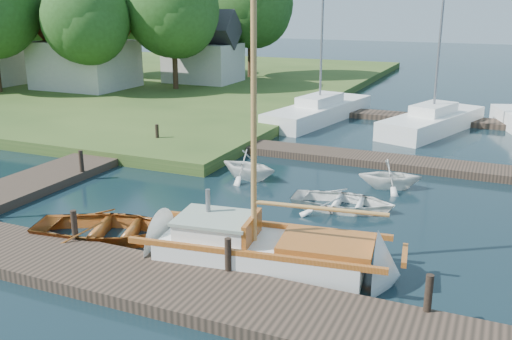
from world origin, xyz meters
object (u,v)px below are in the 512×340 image
at_px(tree_4, 112,0).
at_px(mooring_post_2, 228,254).
at_px(tender_c, 343,199).
at_px(marina_boat_0, 319,110).
at_px(mooring_post_4, 81,161).
at_px(sailboat, 268,254).
at_px(tree_3, 173,9).
at_px(mooring_post_1, 74,225).
at_px(tender_b, 248,163).
at_px(dinghy, 107,225).
at_px(house_a, 85,52).
at_px(tree_2, 86,19).
at_px(tender_d, 390,173).
at_px(tree_7, 250,3).
at_px(marina_boat_2, 433,120).
at_px(mooring_post_5, 157,133).
at_px(mooring_post_3, 429,293).
at_px(tree_5, 17,13).
at_px(house_c, 203,53).

bearing_deg(tree_4, mooring_post_2, -49.02).
relative_size(tender_c, marina_boat_0, 0.30).
height_order(mooring_post_4, tender_c, mooring_post_4).
distance_m(mooring_post_2, sailboat, 1.27).
bearing_deg(sailboat, tree_3, 118.46).
relative_size(mooring_post_1, tender_b, 0.35).
distance_m(dinghy, house_a, 26.66).
height_order(marina_boat_0, tree_2, marina_boat_0).
distance_m(dinghy, tender_b, 6.75).
bearing_deg(tender_c, tender_d, -23.65).
distance_m(tree_3, tree_7, 8.26).
bearing_deg(house_a, marina_boat_2, -5.89).
relative_size(mooring_post_4, mooring_post_5, 1.00).
xyz_separation_m(mooring_post_1, mooring_post_5, (-4.00, 10.00, 0.00)).
bearing_deg(tender_d, mooring_post_3, -178.72).
bearing_deg(marina_boat_2, tree_3, 94.54).
bearing_deg(tender_b, tender_c, -101.99).
bearing_deg(tree_4, mooring_post_1, -54.92).
xyz_separation_m(sailboat, tender_b, (-3.49, 6.45, 0.26)).
xyz_separation_m(tender_c, tree_5, (-32.64, 19.22, 5.08)).
bearing_deg(tree_2, tender_b, -34.81).
distance_m(tender_b, tree_5, 33.86).
distance_m(mooring_post_1, marina_boat_0, 18.95).
distance_m(mooring_post_1, marina_boat_2, 19.74).
xyz_separation_m(marina_boat_0, marina_boat_2, (6.07, -0.38, 0.00)).
bearing_deg(dinghy, tender_d, -57.36).
relative_size(tree_5, tree_7, 0.86).
xyz_separation_m(tender_d, tree_4, (-25.58, 18.52, 5.80)).
height_order(dinghy, tree_7, tree_7).
distance_m(mooring_post_2, tender_d, 8.78).
distance_m(mooring_post_3, tree_4, 39.34).
xyz_separation_m(marina_boat_2, tree_4, (-25.73, 8.50, 5.80)).
distance_m(mooring_post_4, sailboat, 9.87).
height_order(sailboat, tree_3, tree_3).
bearing_deg(tree_3, marina_boat_2, -14.24).
height_order(house_a, tree_5, tree_5).
height_order(tender_b, house_c, house_c).
bearing_deg(house_c, tree_4, 179.64).
bearing_deg(marina_boat_0, mooring_post_3, -145.72).
distance_m(mooring_post_3, tree_7, 36.31).
xyz_separation_m(tender_d, house_c, (-17.58, 18.47, 2.01)).
xyz_separation_m(mooring_post_2, tree_5, (-31.50, 25.05, 4.72)).
height_order(mooring_post_4, tender_b, tender_b).
bearing_deg(tender_c, house_c, 33.72).
xyz_separation_m(mooring_post_4, tree_2, (-11.00, 14.05, 4.55)).
xyz_separation_m(tender_b, house_c, (-12.57, 19.47, 1.98)).
distance_m(house_c, tree_5, 16.36).
relative_size(dinghy, tree_5, 0.50).
relative_size(mooring_post_4, house_c, 0.15).
relative_size(tender_c, tree_3, 0.37).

